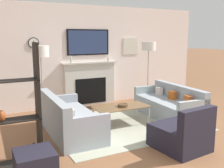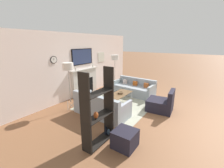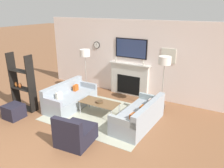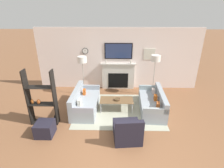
% 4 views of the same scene
% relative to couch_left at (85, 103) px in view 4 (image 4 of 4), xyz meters
% --- Properties ---
extents(ground_plane, '(60.00, 60.00, 0.00)m').
position_rel_couch_left_xyz_m(ground_plane, '(1.23, -2.26, -0.27)').
color(ground_plane, brown).
extents(fireplace_wall, '(7.12, 0.28, 2.70)m').
position_rel_couch_left_xyz_m(fireplace_wall, '(1.23, 1.99, 0.96)').
color(fireplace_wall, silver).
rests_on(fireplace_wall, ground_plane).
extents(area_rug, '(3.06, 2.40, 0.01)m').
position_rel_couch_left_xyz_m(area_rug, '(1.23, -0.00, -0.27)').
color(area_rug, '#ABAD96').
rests_on(area_rug, ground_plane).
extents(couch_left, '(0.86, 1.82, 0.77)m').
position_rel_couch_left_xyz_m(couch_left, '(0.00, 0.00, 0.00)').
color(couch_left, '#97A1A9').
rests_on(couch_left, ground_plane).
extents(couch_right, '(0.89, 1.88, 0.73)m').
position_rel_couch_left_xyz_m(couch_right, '(2.45, -0.00, -0.00)').
color(couch_right, '#97A1A9').
rests_on(couch_right, ground_plane).
extents(armchair, '(0.82, 0.90, 0.78)m').
position_rel_couch_left_xyz_m(armchair, '(1.45, -1.54, -0.02)').
color(armchair, '#211F2C').
rests_on(armchair, ground_plane).
extents(coffee_table, '(1.17, 0.56, 0.41)m').
position_rel_couch_left_xyz_m(coffee_table, '(1.15, -0.01, 0.11)').
color(coffee_table, brown).
rests_on(coffee_table, ground_plane).
extents(decorative_bowl, '(0.22, 0.22, 0.06)m').
position_rel_couch_left_xyz_m(decorative_bowl, '(1.17, -0.04, 0.17)').
color(decorative_bowl, '#4F3B22').
rests_on(decorative_bowl, coffee_table).
extents(floor_lamp_left, '(0.37, 0.37, 1.68)m').
position_rel_couch_left_xyz_m(floor_lamp_left, '(-0.22, 1.21, 1.24)').
color(floor_lamp_left, '#9E998E').
rests_on(floor_lamp_left, ground_plane).
extents(floor_lamp_right, '(0.37, 0.37, 1.74)m').
position_rel_couch_left_xyz_m(floor_lamp_right, '(2.67, 1.21, 1.31)').
color(floor_lamp_right, '#9E998E').
rests_on(floor_lamp_right, ground_plane).
extents(shelf_unit, '(0.86, 0.28, 1.79)m').
position_rel_couch_left_xyz_m(shelf_unit, '(-1.14, -0.84, 0.53)').
color(shelf_unit, black).
rests_on(shelf_unit, ground_plane).
extents(ottoman, '(0.50, 0.50, 0.41)m').
position_rel_couch_left_xyz_m(ottoman, '(-0.92, -1.42, -0.07)').
color(ottoman, '#211F2C').
rests_on(ottoman, ground_plane).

